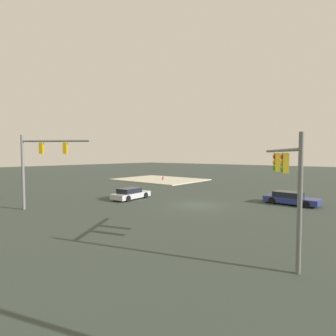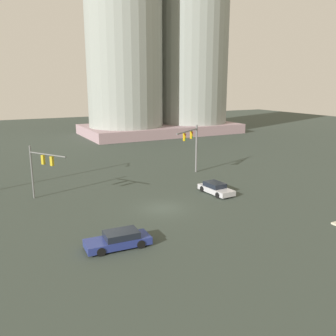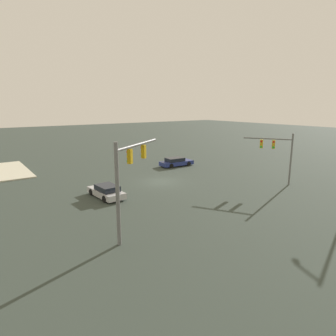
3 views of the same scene
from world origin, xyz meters
The scene contains 5 objects.
ground_plane centered at (0.00, 0.00, 0.00)m, with size 201.66×201.66×0.00m, color #333C35.
traffic_signal_near_corner centered at (-9.88, 7.94, 3.84)m, with size 2.83×4.46×5.63m.
traffic_signal_opposite_side centered at (9.52, 10.32, 4.41)m, with size 5.07×3.58×6.45m.
sedan_car_approaching centered at (7.38, 1.69, 0.57)m, with size 2.16×4.52×1.21m.
sedan_car_waiting_far centered at (-6.71, -6.05, 0.58)m, with size 4.89×2.16×1.21m.
Camera 3 is at (17.99, 26.62, 8.56)m, focal length 31.21 mm.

